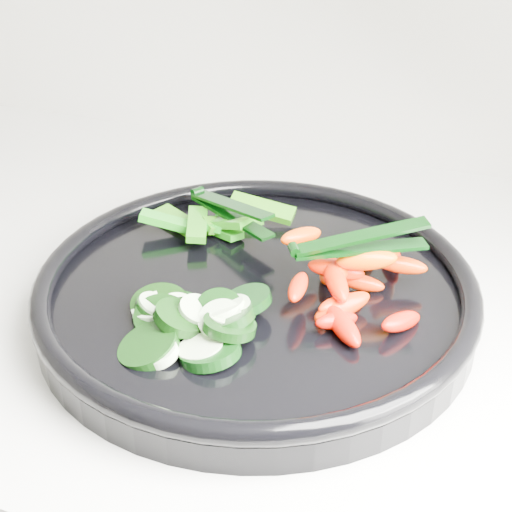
% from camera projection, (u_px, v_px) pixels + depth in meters
% --- Properties ---
extents(veggie_tray, '(0.43, 0.43, 0.04)m').
position_uv_depth(veggie_tray, '(256.00, 291.00, 0.61)').
color(veggie_tray, black).
rests_on(veggie_tray, counter).
extents(cucumber_pile, '(0.12, 0.13, 0.04)m').
position_uv_depth(cucumber_pile, '(188.00, 320.00, 0.55)').
color(cucumber_pile, black).
rests_on(cucumber_pile, veggie_tray).
extents(carrot_pile, '(0.13, 0.17, 0.05)m').
position_uv_depth(carrot_pile, '(350.00, 279.00, 0.59)').
color(carrot_pile, '#EE2F00').
rests_on(carrot_pile, veggie_tray).
extents(pepper_pile, '(0.14, 0.10, 0.04)m').
position_uv_depth(pepper_pile, '(216.00, 222.00, 0.69)').
color(pepper_pile, '#206209').
rests_on(pepper_pile, veggie_tray).
extents(tong_carrot, '(0.11, 0.07, 0.02)m').
position_uv_depth(tong_carrot, '(357.00, 243.00, 0.57)').
color(tong_carrot, black).
rests_on(tong_carrot, carrot_pile).
extents(tong_pepper, '(0.11, 0.07, 0.02)m').
position_uv_depth(tong_pepper, '(229.00, 209.00, 0.67)').
color(tong_pepper, black).
rests_on(tong_pepper, pepper_pile).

